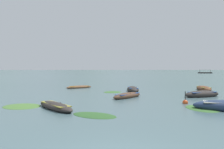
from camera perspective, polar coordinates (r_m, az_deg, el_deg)
name	(u,v)px	position (r m, az deg, el deg)	size (l,w,h in m)	color
ground_plane	(126,70)	(1505.98, 3.40, 1.18)	(6000.00, 6000.00, 0.00)	#476066
mountain_1	(87,53)	(2001.11, -6.34, 5.45)	(835.67, 835.67, 296.34)	#56665B
mountain_2	(203,47)	(1938.15, 21.74, 6.44)	(1543.83, 1543.83, 359.72)	#56665B
rowboat_0	(204,89)	(29.73, 21.92, -3.28)	(1.51, 4.16, 0.67)	brown
rowboat_1	(79,87)	(31.17, -8.22, -3.13)	(3.48, 3.22, 0.44)	brown
rowboat_2	(55,106)	(15.21, -13.97, -7.70)	(3.67, 4.08, 0.51)	#2D2826
rowboat_3	(202,94)	(22.70, 21.57, -4.62)	(3.95, 2.71, 0.73)	#2D2826
rowboat_5	(133,89)	(26.50, 5.23, -3.71)	(1.60, 4.01, 0.71)	#2D2826
rowboat_6	(127,96)	(20.48, 3.86, -5.30)	(3.05, 3.78, 0.58)	#4C3323
ferry_0	(205,73)	(158.25, 22.21, 0.43)	(8.89, 5.00, 2.54)	#2D2826
mooring_buoy	(185,102)	(17.78, 17.81, -6.63)	(0.40, 0.40, 1.02)	#DB4C1E
weed_patch_1	(112,92)	(25.35, 0.12, -4.44)	(2.14, 1.95, 0.14)	#38662D
weed_patch_2	(94,115)	(12.75, -4.46, -10.15)	(2.74, 1.57, 0.14)	#2D5628
weed_patch_4	(22,106)	(16.87, -21.57, -7.42)	(2.76, 2.40, 0.14)	#477033
weed_patch_5	(202,109)	(15.96, 21.57, -7.92)	(2.88, 1.87, 0.14)	#38662D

